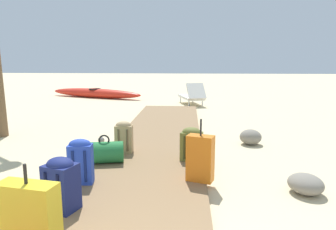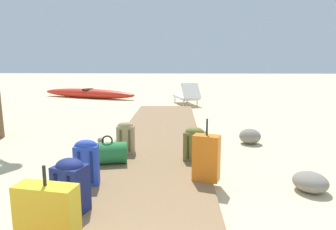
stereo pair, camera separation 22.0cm
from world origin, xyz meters
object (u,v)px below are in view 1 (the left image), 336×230
backpack_navy (61,183)px  suitcase_yellow (30,229)px  backpack_olive (191,143)px  backpack_tan (124,136)px  backpack_blue (81,160)px  suitcase_orange (200,158)px  kayak (95,93)px  lounge_chair (192,96)px  duffel_bag_green (105,152)px

backpack_navy → suitcase_yellow: bearing=-79.8°
backpack_olive → suitcase_yellow: bearing=-113.6°
backpack_tan → backpack_blue: (-0.27, -1.34, 0.02)m
suitcase_orange → kayak: 9.97m
lounge_chair → suitcase_yellow: bearing=-97.8°
backpack_olive → backpack_tan: bearing=162.9°
backpack_blue → backpack_tan: bearing=78.7°
kayak → backpack_tan: bearing=-70.1°
duffel_bag_green → backpack_tan: 0.59m
suitcase_yellow → backpack_tan: 3.02m
suitcase_orange → suitcase_yellow: size_ratio=0.97×
suitcase_yellow → lounge_chair: (1.25, 9.09, -0.10)m
suitcase_orange → suitcase_yellow: suitcase_yellow is taller
suitcase_orange → backpack_tan: bearing=136.5°
backpack_tan → kayak: (-2.87, 7.92, -0.16)m
duffel_bag_green → backpack_tan: bearing=71.6°
suitcase_yellow → backpack_blue: suitcase_yellow is taller
backpack_tan → backpack_olive: 1.17m
backpack_navy → kayak: backpack_navy is taller
suitcase_orange → backpack_blue: size_ratio=1.41×
suitcase_orange → backpack_olive: (-0.11, 0.82, -0.03)m
backpack_blue → kayak: bearing=105.7°
duffel_bag_green → lounge_chair: 6.76m
duffel_bag_green → suitcase_yellow: bearing=-87.0°
duffel_bag_green → kayak: (-2.69, 8.47, -0.05)m
backpack_navy → kayak: 10.33m
duffel_bag_green → lounge_chair: (1.38, 6.61, 0.09)m
suitcase_orange → backpack_navy: bearing=-148.4°
suitcase_yellow → backpack_blue: (-0.22, 1.68, -0.05)m
backpack_navy → lounge_chair: size_ratio=0.35×
backpack_tan → lounge_chair: bearing=78.9°
backpack_tan → backpack_olive: (1.12, -0.34, -0.00)m
backpack_olive → kayak: bearing=115.8°
duffel_bag_green → backpack_blue: bearing=-96.0°
duffel_bag_green → suitcase_orange: size_ratio=0.76×
suitcase_orange → backpack_blue: (-1.49, -0.18, 0.00)m
suitcase_orange → backpack_olive: bearing=97.3°
suitcase_orange → duffel_bag_green: bearing=156.5°
duffel_bag_green → backpack_blue: size_ratio=1.07×
suitcase_orange → backpack_tan: size_ratio=1.53×
backpack_blue → backpack_olive: backpack_blue is taller
backpack_blue → backpack_olive: (1.39, 1.00, -0.03)m
duffel_bag_green → backpack_olive: size_ratio=1.18×
lounge_chair → kayak: size_ratio=0.38×
suitcase_orange → backpack_blue: suitcase_orange is taller
suitcase_orange → backpack_navy: suitcase_orange is taller
backpack_blue → lounge_chair: (1.46, 7.41, -0.05)m
lounge_chair → duffel_bag_green: bearing=-101.8°
backpack_olive → kayak: 9.18m
suitcase_orange → suitcase_yellow: 2.26m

